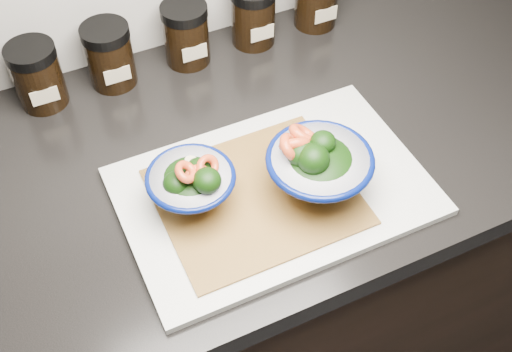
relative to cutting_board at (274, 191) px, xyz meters
name	(u,v)px	position (x,y,z in m)	size (l,w,h in m)	color
cabinet	(235,300)	(-0.03, 0.11, -0.48)	(3.43, 0.58, 0.86)	black
countertop	(228,160)	(-0.03, 0.11, -0.03)	(3.50, 0.60, 0.04)	black
cutting_board	(274,191)	(0.00, 0.00, 0.00)	(0.45, 0.30, 0.01)	silver
bamboo_mat	(256,196)	(-0.03, 0.00, 0.01)	(0.28, 0.24, 0.00)	olive
bowl_left	(192,184)	(-0.12, 0.02, 0.05)	(0.13, 0.13, 0.09)	white
bowl_right	(318,167)	(0.05, -0.03, 0.06)	(0.15, 0.15, 0.12)	white
spice_jar_a	(37,76)	(-0.26, 0.35, 0.05)	(0.08, 0.08, 0.11)	black
spice_jar_b	(109,55)	(-0.14, 0.35, 0.05)	(0.08, 0.08, 0.11)	black
spice_jar_c	(186,34)	(0.00, 0.35, 0.05)	(0.08, 0.08, 0.11)	black
spice_jar_d	(253,15)	(0.13, 0.35, 0.05)	(0.08, 0.08, 0.11)	black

